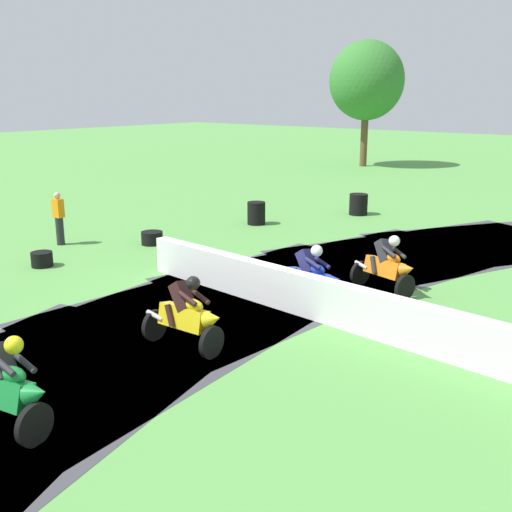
{
  "coord_description": "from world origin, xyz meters",
  "views": [
    {
      "loc": [
        8.68,
        -10.31,
        4.56
      ],
      "look_at": [
        0.11,
        0.34,
        0.9
      ],
      "focal_mm": 43.05,
      "sensor_mm": 36.0,
      "label": 1
    }
  ],
  "objects": [
    {
      "name": "tire_stack_near",
      "position": [
        -2.79,
        10.21,
        0.4
      ],
      "size": [
        0.7,
        0.7,
        0.8
      ],
      "color": "black",
      "rests_on": "ground"
    },
    {
      "name": "tire_stack_mid_a",
      "position": [
        -4.73,
        6.38,
        0.4
      ],
      "size": [
        0.64,
        0.64,
        0.8
      ],
      "color": "black",
      "rests_on": "ground"
    },
    {
      "name": "tire_stack_mid_b",
      "position": [
        -5.38,
        2.03,
        0.2
      ],
      "size": [
        0.66,
        0.66,
        0.4
      ],
      "color": "black",
      "rests_on": "ground"
    },
    {
      "name": "ground_plane",
      "position": [
        0.0,
        0.0,
        0.0
      ],
      "size": [
        120.0,
        120.0,
        0.0
      ],
      "primitive_type": "plane",
      "color": "#569947"
    },
    {
      "name": "tire_stack_far",
      "position": [
        -5.81,
        -1.51,
        0.2
      ],
      "size": [
        0.57,
        0.57,
        0.4
      ],
      "color": "black",
      "rests_on": "ground"
    },
    {
      "name": "motorcycle_chase_blue",
      "position": [
        1.6,
        0.39,
        0.66
      ],
      "size": [
        1.69,
        0.75,
        1.43
      ],
      "color": "black",
      "rests_on": "ground"
    },
    {
      "name": "motorcycle_trailing_yellow",
      "position": [
        1.15,
        -2.94,
        0.65
      ],
      "size": [
        1.68,
        0.78,
        1.43
      ],
      "color": "black",
      "rests_on": "ground"
    },
    {
      "name": "motorcycle_lead_orange",
      "position": [
        2.45,
        2.3,
        0.65
      ],
      "size": [
        1.71,
        1.07,
        1.43
      ],
      "color": "black",
      "rests_on": "ground"
    },
    {
      "name": "track_asphalt",
      "position": [
        1.19,
        -0.1,
        0.0
      ],
      "size": [
        10.81,
        31.24,
        0.01
      ],
      "color": "#3D3D42",
      "rests_on": "ground"
    },
    {
      "name": "motorcycle_fourth_green",
      "position": [
        1.19,
        -6.5,
        0.64
      ],
      "size": [
        1.67,
        1.0,
        1.43
      ],
      "color": "black",
      "rests_on": "ground"
    },
    {
      "name": "track_marshal",
      "position": [
        -7.54,
        0.24,
        0.82
      ],
      "size": [
        0.34,
        0.24,
        1.63
      ],
      "color": "#232328",
      "rests_on": "ground"
    },
    {
      "name": "tree_far_left",
      "position": [
        -10.56,
        24.44,
        5.22
      ],
      "size": [
        4.58,
        4.58,
        7.65
      ],
      "color": "brown",
      "rests_on": "ground"
    },
    {
      "name": "safety_barrier",
      "position": [
        6.05,
        -0.52,
        0.45
      ],
      "size": [
        18.13,
        1.85,
        0.9
      ],
      "primitive_type": "cube",
      "rotation": [
        0.0,
        0.0,
        4.63
      ],
      "color": "white",
      "rests_on": "ground"
    }
  ]
}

